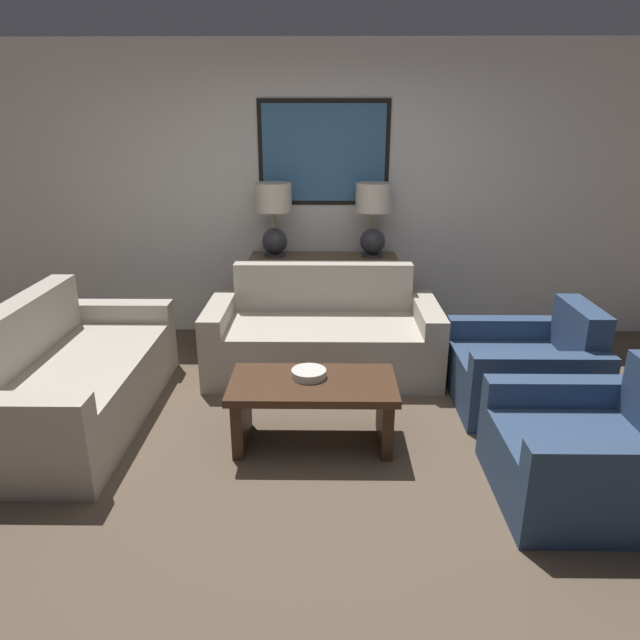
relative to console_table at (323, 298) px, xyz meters
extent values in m
plane|color=brown|center=(0.00, -2.12, -0.40)|extent=(20.00, 20.00, 0.00)
cube|color=silver|center=(0.00, 0.28, 0.92)|extent=(7.71, 0.10, 2.65)
cube|color=black|center=(0.00, 0.22, 1.30)|extent=(1.18, 0.01, 0.92)
cube|color=teal|center=(0.00, 0.22, 1.30)|extent=(1.10, 0.02, 0.84)
cube|color=brown|center=(0.00, 0.00, 0.00)|extent=(1.33, 0.40, 0.81)
cylinder|color=#333338|center=(-0.44, 0.00, 0.42)|extent=(0.20, 0.20, 0.02)
sphere|color=#333338|center=(-0.44, 0.00, 0.54)|extent=(0.23, 0.23, 0.23)
cylinder|color=#8C7A51|center=(-0.44, 0.00, 0.73)|extent=(0.02, 0.02, 0.15)
cylinder|color=beige|center=(-0.44, 0.00, 0.93)|extent=(0.32, 0.32, 0.25)
cylinder|color=#333338|center=(0.44, 0.00, 0.42)|extent=(0.20, 0.20, 0.02)
sphere|color=#333338|center=(0.44, 0.00, 0.54)|extent=(0.23, 0.23, 0.23)
cylinder|color=#8C7A51|center=(0.44, 0.00, 0.73)|extent=(0.02, 0.02, 0.15)
cylinder|color=beige|center=(0.44, 0.00, 0.93)|extent=(0.32, 0.32, 0.25)
cube|color=#ADA393|center=(0.00, -0.85, -0.18)|extent=(1.50, 0.70, 0.44)
cube|color=#ADA393|center=(0.00, -0.41, 0.02)|extent=(1.50, 0.18, 0.84)
cube|color=#ADA393|center=(-0.84, -0.76, -0.11)|extent=(0.18, 0.88, 0.59)
cube|color=#ADA393|center=(0.84, -0.76, -0.11)|extent=(0.18, 0.88, 0.59)
cube|color=#ADA393|center=(-1.59, -1.56, -0.18)|extent=(0.70, 1.50, 0.44)
cube|color=#ADA393|center=(-2.03, -1.56, 0.02)|extent=(0.18, 1.50, 0.84)
cube|color=#ADA393|center=(-1.68, -2.40, -0.11)|extent=(0.88, 0.18, 0.59)
cube|color=#ADA393|center=(-1.68, -0.72, -0.11)|extent=(0.88, 0.18, 0.59)
cube|color=#3D2616|center=(-0.05, -1.86, 0.01)|extent=(1.05, 0.55, 0.05)
cube|color=#3D2616|center=(-0.51, -1.86, -0.21)|extent=(0.07, 0.44, 0.39)
cube|color=#3D2616|center=(0.40, -1.86, -0.21)|extent=(0.07, 0.44, 0.39)
cylinder|color=beige|center=(-0.08, -1.81, 0.06)|extent=(0.22, 0.22, 0.05)
cube|color=navy|center=(1.35, -1.32, -0.21)|extent=(0.76, 0.59, 0.39)
cube|color=navy|center=(1.82, -1.32, -0.02)|extent=(0.18, 0.59, 0.77)
cube|color=navy|center=(1.44, -0.95, -0.13)|extent=(0.94, 0.14, 0.55)
cube|color=navy|center=(1.44, -1.68, -0.13)|extent=(0.94, 0.14, 0.55)
cube|color=navy|center=(1.35, -2.41, -0.21)|extent=(0.76, 0.59, 0.39)
cube|color=navy|center=(1.44, -2.04, -0.13)|extent=(0.94, 0.14, 0.55)
cube|color=navy|center=(1.44, -2.77, -0.13)|extent=(0.94, 0.14, 0.55)
camera|label=1|loc=(0.03, -5.10, 1.59)|focal=32.00mm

